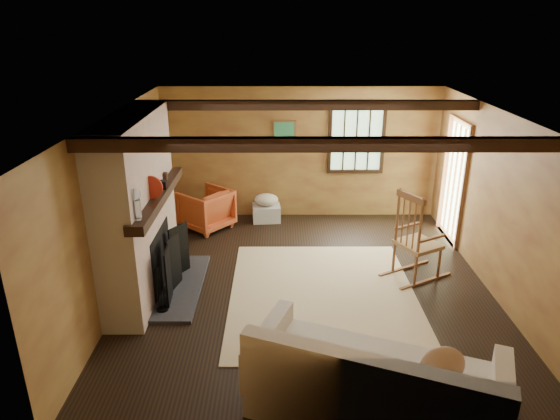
{
  "coord_description": "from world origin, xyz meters",
  "views": [
    {
      "loc": [
        -0.4,
        -6.09,
        3.52
      ],
      "look_at": [
        -0.38,
        0.4,
        1.01
      ],
      "focal_mm": 32.0,
      "sensor_mm": 36.0,
      "label": 1
    }
  ],
  "objects_px": {
    "sofa": "(374,389)",
    "laundry_basket": "(266,213)",
    "fireplace": "(140,214)",
    "armchair": "(206,209)",
    "rocking_chair": "(416,242)"
  },
  "relations": [
    {
      "from": "sofa",
      "to": "laundry_basket",
      "type": "height_order",
      "value": "sofa"
    },
    {
      "from": "fireplace",
      "to": "armchair",
      "type": "xyz_separation_m",
      "value": [
        0.54,
        2.13,
        -0.75
      ]
    },
    {
      "from": "rocking_chair",
      "to": "laundry_basket",
      "type": "relative_size",
      "value": 2.63
    },
    {
      "from": "laundry_basket",
      "to": "fireplace",
      "type": "bearing_deg",
      "value": -123.0
    },
    {
      "from": "rocking_chair",
      "to": "laundry_basket",
      "type": "height_order",
      "value": "rocking_chair"
    },
    {
      "from": "sofa",
      "to": "laundry_basket",
      "type": "bearing_deg",
      "value": 124.32
    },
    {
      "from": "rocking_chair",
      "to": "sofa",
      "type": "relative_size",
      "value": 0.52
    },
    {
      "from": "rocking_chair",
      "to": "armchair",
      "type": "distance_m",
      "value": 3.7
    },
    {
      "from": "rocking_chair",
      "to": "laundry_basket",
      "type": "distance_m",
      "value": 3.07
    },
    {
      "from": "fireplace",
      "to": "rocking_chair",
      "type": "distance_m",
      "value": 3.82
    },
    {
      "from": "fireplace",
      "to": "armchair",
      "type": "relative_size",
      "value": 3.06
    },
    {
      "from": "laundry_basket",
      "to": "armchair",
      "type": "bearing_deg",
      "value": -162.51
    },
    {
      "from": "rocking_chair",
      "to": "armchair",
      "type": "relative_size",
      "value": 1.67
    },
    {
      "from": "armchair",
      "to": "laundry_basket",
      "type": "bearing_deg",
      "value": 147.58
    },
    {
      "from": "fireplace",
      "to": "armchair",
      "type": "distance_m",
      "value": 2.32
    }
  ]
}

